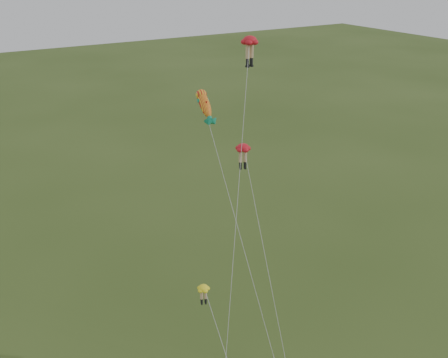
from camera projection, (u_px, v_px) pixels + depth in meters
ground at (255, 358)px, 38.12m from camera, size 300.00×300.00×0.00m
legs_kite_red_high at (249, 48)px, 38.50m from camera, size 8.97×10.55×22.49m
legs_kite_red_mid at (244, 154)px, 39.36m from camera, size 2.60×9.91×14.59m
legs_kite_yellow at (206, 296)px, 33.40m from camera, size 1.18×5.41×8.00m
fish_kite at (205, 105)px, 38.16m from camera, size 1.17×12.00×18.95m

